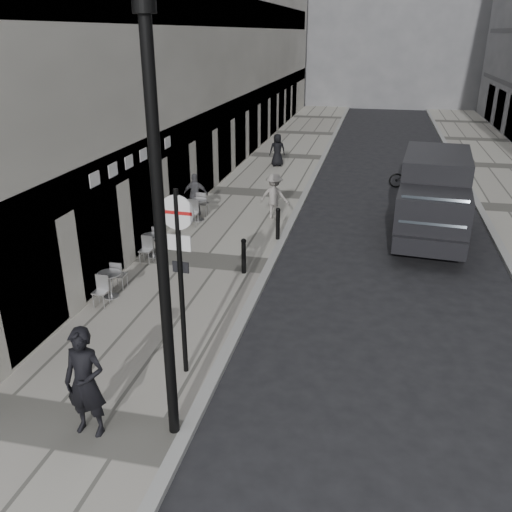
{
  "coord_description": "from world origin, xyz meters",
  "views": [
    {
      "loc": [
        2.8,
        -4.01,
        6.49
      ],
      "look_at": [
        0.14,
        7.99,
        1.4
      ],
      "focal_mm": 38.0,
      "sensor_mm": 36.0,
      "label": 1
    }
  ],
  "objects_px": {
    "cyclist": "(412,170)",
    "sign_post": "(180,260)",
    "lamppost": "(159,217)",
    "walking_man": "(85,382)",
    "panel_van": "(434,193)"
  },
  "relations": [
    {
      "from": "cyclist",
      "to": "sign_post",
      "type": "bearing_deg",
      "value": -115.5
    },
    {
      "from": "lamppost",
      "to": "sign_post",
      "type": "bearing_deg",
      "value": 102.93
    },
    {
      "from": "lamppost",
      "to": "cyclist",
      "type": "xyz_separation_m",
      "value": [
        4.64,
        17.67,
        -3.19
      ]
    },
    {
      "from": "sign_post",
      "to": "cyclist",
      "type": "bearing_deg",
      "value": 76.72
    },
    {
      "from": "sign_post",
      "to": "cyclist",
      "type": "height_order",
      "value": "sign_post"
    },
    {
      "from": "walking_man",
      "to": "sign_post",
      "type": "xyz_separation_m",
      "value": [
        0.99,
        2.07,
        1.44
      ]
    },
    {
      "from": "walking_man",
      "to": "lamppost",
      "type": "bearing_deg",
      "value": 14.61
    },
    {
      "from": "sign_post",
      "to": "cyclist",
      "type": "xyz_separation_m",
      "value": [
        5.04,
        15.92,
        -1.75
      ]
    },
    {
      "from": "panel_van",
      "to": "cyclist",
      "type": "distance_m",
      "value": 6.37
    },
    {
      "from": "sign_post",
      "to": "lamppost",
      "type": "bearing_deg",
      "value": -72.78
    },
    {
      "from": "lamppost",
      "to": "panel_van",
      "type": "height_order",
      "value": "lamppost"
    },
    {
      "from": "walking_man",
      "to": "cyclist",
      "type": "bearing_deg",
      "value": 72.9
    },
    {
      "from": "sign_post",
      "to": "lamppost",
      "type": "relative_size",
      "value": 0.55
    },
    {
      "from": "lamppost",
      "to": "panel_van",
      "type": "relative_size",
      "value": 1.17
    },
    {
      "from": "sign_post",
      "to": "walking_man",
      "type": "bearing_deg",
      "value": -111.19
    }
  ]
}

